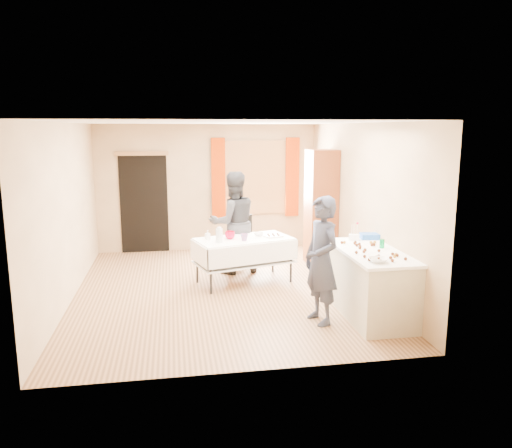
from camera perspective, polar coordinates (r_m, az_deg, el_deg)
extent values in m
cube|color=#9E7047|center=(8.00, -3.95, -7.54)|extent=(4.50, 5.50, 0.02)
cube|color=white|center=(7.59, -4.22, 11.57)|extent=(4.50, 5.50, 0.02)
cube|color=tan|center=(10.41, -5.56, 4.15)|extent=(4.50, 0.02, 2.60)
cube|color=tan|center=(5.00, -1.00, -3.21)|extent=(4.50, 0.02, 2.60)
cube|color=tan|center=(7.81, -20.83, 1.21)|extent=(0.02, 5.50, 2.60)
cube|color=tan|center=(8.21, 11.83, 2.15)|extent=(0.02, 5.50, 2.60)
cube|color=olive|center=(10.47, -0.07, 5.33)|extent=(1.32, 0.06, 1.52)
cube|color=white|center=(10.45, -0.06, 5.33)|extent=(1.20, 0.02, 1.40)
cube|color=#A92E00|center=(10.32, -4.32, 5.22)|extent=(0.28, 0.06, 1.65)
cube|color=#A92E00|center=(10.58, 4.16, 5.36)|extent=(0.28, 0.06, 1.65)
cube|color=black|center=(10.41, -12.67, 2.26)|extent=(0.95, 0.04, 2.00)
cube|color=olive|center=(10.28, -12.92, 7.87)|extent=(1.05, 0.06, 0.08)
cube|color=brown|center=(9.33, 7.43, 1.88)|extent=(0.50, 0.60, 2.13)
cube|color=beige|center=(6.99, 12.94, -6.77)|extent=(0.73, 1.60, 0.86)
cube|color=white|center=(6.86, 13.10, -3.11)|extent=(0.79, 1.67, 0.04)
cube|color=white|center=(8.14, -1.39, -1.78)|extent=(1.68, 1.16, 0.04)
cube|color=black|center=(9.30, -1.81, -2.20)|extent=(0.49, 0.49, 0.05)
cube|color=black|center=(9.41, -1.61, -0.50)|extent=(0.37, 0.16, 0.55)
imported|color=#242A3F|center=(6.51, 7.49, -4.15)|extent=(0.82, 0.72, 1.67)
imported|color=black|center=(8.71, -2.60, 0.16)|extent=(1.12, 1.00, 1.79)
cylinder|color=#06893C|center=(7.01, 14.20, -2.19)|extent=(0.07, 0.07, 0.12)
imported|color=white|center=(6.27, 13.74, -4.02)|extent=(0.29, 0.29, 0.06)
cube|color=white|center=(7.43, 11.14, -1.49)|extent=(0.18, 0.15, 0.08)
cube|color=blue|center=(7.55, 12.98, -1.36)|extent=(0.32, 0.23, 0.08)
cylinder|color=silver|center=(7.84, -4.23, -1.33)|extent=(0.11, 0.11, 0.22)
imported|color=red|center=(8.08, -2.99, -1.29)|extent=(0.30, 0.30, 0.13)
imported|color=red|center=(7.95, -1.36, -1.53)|extent=(0.23, 0.23, 0.11)
imported|color=white|center=(8.34, 0.30, -1.16)|extent=(0.31, 0.31, 0.05)
cube|color=white|center=(8.25, 2.00, -1.40)|extent=(0.33, 0.28, 0.02)
imported|color=white|center=(8.07, -5.55, -1.24)|extent=(0.12, 0.12, 0.15)
sphere|color=#3F2314|center=(6.64, 15.73, -3.35)|extent=(0.04, 0.04, 0.04)
sphere|color=#381609|center=(6.64, 15.34, -3.32)|extent=(0.04, 0.04, 0.04)
sphere|color=#381609|center=(7.20, 11.28, -2.05)|extent=(0.04, 0.04, 0.04)
sphere|color=#381609|center=(6.78, 12.37, -2.89)|extent=(0.04, 0.04, 0.04)
sphere|color=#381609|center=(7.09, 11.73, -2.27)|extent=(0.04, 0.04, 0.04)
sphere|color=#381609|center=(7.03, 11.43, -2.36)|extent=(0.04, 0.04, 0.04)
sphere|color=#3F2314|center=(7.16, 10.06, -2.06)|extent=(0.04, 0.04, 0.04)
sphere|color=#381609|center=(7.10, 13.35, -2.31)|extent=(0.04, 0.04, 0.04)
sphere|color=#381609|center=(6.68, 12.23, -3.08)|extent=(0.04, 0.04, 0.04)
sphere|color=#381609|center=(6.43, 13.94, -3.72)|extent=(0.04, 0.04, 0.04)
sphere|color=#381609|center=(6.49, 13.84, -3.57)|extent=(0.04, 0.04, 0.04)
sphere|color=#381609|center=(6.36, 13.85, -3.87)|extent=(0.04, 0.04, 0.04)
sphere|color=#3F2314|center=(7.23, 13.00, -2.07)|extent=(0.04, 0.04, 0.04)
sphere|color=#381609|center=(7.08, 13.10, -2.33)|extent=(0.04, 0.04, 0.04)
sphere|color=#381609|center=(6.24, 14.07, -4.16)|extent=(0.04, 0.04, 0.04)
sphere|color=#381609|center=(6.44, 16.72, -3.83)|extent=(0.04, 0.04, 0.04)
sphere|color=#381609|center=(6.59, 15.83, -3.45)|extent=(0.04, 0.04, 0.04)
sphere|color=#381609|center=(7.13, 13.22, -2.25)|extent=(0.04, 0.04, 0.04)
sphere|color=#3F2314|center=(6.53, 15.55, -3.56)|extent=(0.04, 0.04, 0.04)
sphere|color=#381609|center=(6.43, 12.31, -3.64)|extent=(0.04, 0.04, 0.04)
sphere|color=#381609|center=(6.78, 13.88, -2.96)|extent=(0.04, 0.04, 0.04)
sphere|color=#381609|center=(6.96, 11.80, -2.51)|extent=(0.04, 0.04, 0.04)
sphere|color=#381609|center=(7.15, 9.78, -2.09)|extent=(0.04, 0.04, 0.04)
sphere|color=#381609|center=(7.14, 11.22, -2.16)|extent=(0.04, 0.04, 0.04)
sphere|color=#3F2314|center=(7.26, 13.42, -2.02)|extent=(0.04, 0.04, 0.04)
sphere|color=#381609|center=(6.32, 15.32, -4.04)|extent=(0.04, 0.04, 0.04)
sphere|color=#381609|center=(6.88, 11.78, -2.67)|extent=(0.04, 0.04, 0.04)
sphere|color=#381609|center=(6.62, 11.40, -3.18)|extent=(0.04, 0.04, 0.04)
sphere|color=#381609|center=(6.45, 13.61, -3.66)|extent=(0.04, 0.04, 0.04)
sphere|color=#381609|center=(6.30, 12.83, -3.97)|extent=(0.04, 0.04, 0.04)
sphere|color=#3F2314|center=(6.43, 14.40, -3.74)|extent=(0.04, 0.04, 0.04)
sphere|color=#381609|center=(6.45, 15.13, -3.74)|extent=(0.04, 0.04, 0.04)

